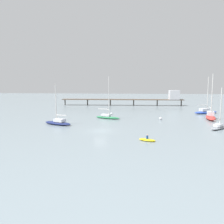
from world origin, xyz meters
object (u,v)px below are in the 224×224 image
(sailboat_gray, at_px, (219,126))
(mooring_buoy_far, at_px, (161,118))
(sailboat_navy, at_px, (58,122))
(dinghy_yellow, at_px, (147,140))
(mooring_buoy_mid, at_px, (112,114))
(pier, at_px, (150,97))
(sailboat_blue, at_px, (206,111))
(sailboat_green, at_px, (107,116))
(sailboat_red, at_px, (211,116))

(sailboat_gray, distance_m, mooring_buoy_far, 16.08)
(sailboat_navy, height_order, dinghy_yellow, sailboat_navy)
(mooring_buoy_far, height_order, mooring_buoy_mid, mooring_buoy_far)
(pier, relative_size, dinghy_yellow, 17.32)
(sailboat_gray, bearing_deg, sailboat_blue, 80.17)
(sailboat_gray, distance_m, sailboat_navy, 37.10)
(sailboat_blue, bearing_deg, mooring_buoy_mid, -167.68)
(sailboat_blue, bearing_deg, sailboat_green, -154.51)
(pier, relative_size, sailboat_red, 4.50)
(mooring_buoy_mid, bearing_deg, pier, 68.45)
(sailboat_blue, relative_size, mooring_buoy_far, 15.52)
(sailboat_gray, height_order, sailboat_navy, sailboat_navy)
(mooring_buoy_far, bearing_deg, dinghy_yellow, -100.57)
(mooring_buoy_far, xyz_separation_m, mooring_buoy_mid, (-14.79, 8.76, -0.05))
(mooring_buoy_far, relative_size, mooring_buoy_mid, 1.14)
(sailboat_green, xyz_separation_m, mooring_buoy_mid, (0.16, 8.10, -0.35))
(pier, distance_m, mooring_buoy_far, 43.28)
(sailboat_red, height_order, sailboat_navy, sailboat_red)
(sailboat_navy, distance_m, mooring_buoy_far, 27.60)
(pier, bearing_deg, mooring_buoy_far, -88.38)
(pier, height_order, sailboat_red, sailboat_red)
(sailboat_red, bearing_deg, mooring_buoy_far, -167.09)
(sailboat_navy, xyz_separation_m, dinghy_yellow, (21.00, -13.23, -0.44))
(sailboat_red, xyz_separation_m, sailboat_gray, (-2.55, -14.35, -0.28))
(sailboat_red, xyz_separation_m, dinghy_yellow, (-18.65, -27.14, -0.64))
(sailboat_red, relative_size, dinghy_yellow, 3.85)
(sailboat_blue, height_order, mooring_buoy_far, sailboat_blue)
(sailboat_blue, height_order, mooring_buoy_mid, sailboat_blue)
(dinghy_yellow, bearing_deg, sailboat_green, 113.13)
(sailboat_blue, height_order, sailboat_red, sailboat_red)
(sailboat_gray, xyz_separation_m, dinghy_yellow, (-16.10, -12.79, -0.36))
(sailboat_blue, xyz_separation_m, mooring_buoy_mid, (-31.04, -6.78, -0.41))
(dinghy_yellow, distance_m, mooring_buoy_mid, 34.24)
(mooring_buoy_far, bearing_deg, mooring_buoy_mid, 149.37)
(sailboat_gray, distance_m, dinghy_yellow, 20.57)
(sailboat_green, distance_m, sailboat_gray, 29.07)
(sailboat_red, relative_size, sailboat_gray, 1.41)
(pier, xyz_separation_m, sailboat_green, (-13.72, -42.45, -3.25))
(sailboat_green, relative_size, sailboat_red, 0.95)
(pier, height_order, sailboat_gray, sailboat_gray)
(pier, xyz_separation_m, sailboat_blue, (17.48, -27.57, -3.19))
(dinghy_yellow, height_order, mooring_buoy_mid, dinghy_yellow)
(sailboat_gray, height_order, mooring_buoy_far, sailboat_gray)
(sailboat_green, bearing_deg, sailboat_blue, 25.49)
(sailboat_red, relative_size, mooring_buoy_far, 15.96)
(sailboat_green, height_order, dinghy_yellow, sailboat_green)
(sailboat_green, height_order, sailboat_navy, sailboat_green)
(sailboat_red, distance_m, dinghy_yellow, 32.93)
(dinghy_yellow, height_order, mooring_buoy_far, dinghy_yellow)
(pier, distance_m, sailboat_gray, 55.82)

